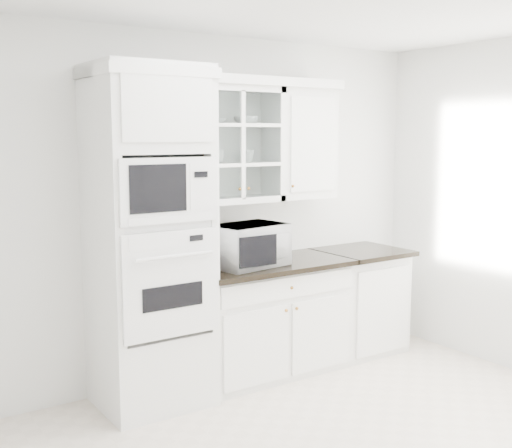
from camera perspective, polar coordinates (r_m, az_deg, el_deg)
room_shell at (r=4.06m, az=6.10°, el=5.82°), size 4.00×3.50×2.70m
oven_column at (r=4.56m, az=-9.41°, el=-1.35°), size 0.76×0.68×2.40m
base_cabinet_run at (r=5.25m, az=1.02°, el=-8.27°), size 1.32×0.67×0.92m
extra_base_cabinet at (r=5.86m, az=9.11°, el=-6.64°), size 0.72×0.67×0.92m
upper_cabinet_glass at (r=5.01m, az=-2.20°, el=7.05°), size 0.80×0.33×0.90m
upper_cabinet_solid at (r=5.40m, az=3.94°, el=7.10°), size 0.55×0.33×0.90m
crown_molding at (r=4.96m, az=-3.14°, el=12.65°), size 2.14×0.38×0.07m
countertop_microwave at (r=4.95m, az=-0.82°, el=-1.87°), size 0.63×0.55×0.33m
bowl_a at (r=4.95m, az=-3.83°, el=9.16°), size 0.20×0.20×0.05m
bowl_b at (r=5.06m, az=-0.92°, el=9.21°), size 0.24×0.24×0.06m
cup_a at (r=4.92m, az=-3.62°, el=6.00°), size 0.13×0.13×0.10m
cup_b at (r=5.11m, az=-0.78°, el=6.06°), size 0.13×0.13×0.10m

